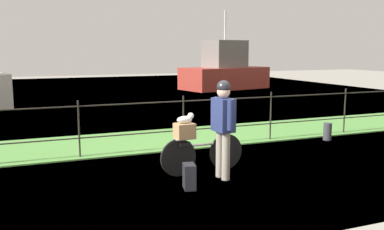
{
  "coord_description": "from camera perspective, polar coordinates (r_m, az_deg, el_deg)",
  "views": [
    {
      "loc": [
        -3.31,
        -6.46,
        2.2
      ],
      "look_at": [
        -0.18,
        1.24,
        0.9
      ],
      "focal_mm": 39.8,
      "sensor_mm": 36.0,
      "label": 1
    }
  ],
  "objects": [
    {
      "name": "harbor_water",
      "position": [
        19.28,
        -12.12,
        2.13
      ],
      "size": [
        30.0,
        30.0,
        0.0
      ],
      "primitive_type": "plane",
      "color": "slate",
      "rests_on": "ground"
    },
    {
      "name": "grass_strip",
      "position": [
        10.44,
        -3.16,
        -3.21
      ],
      "size": [
        27.0,
        2.4,
        0.03
      ],
      "primitive_type": "cube",
      "color": "#569342",
      "rests_on": "ground"
    },
    {
      "name": "bicycle_main",
      "position": [
        7.6,
        1.33,
        -5.2
      ],
      "size": [
        1.62,
        0.2,
        0.66
      ],
      "color": "black",
      "rests_on": "ground"
    },
    {
      "name": "ground_plane",
      "position": [
        7.58,
        4.82,
        -8.01
      ],
      "size": [
        60.0,
        60.0,
        0.0
      ],
      "primitive_type": "plane",
      "color": "gray"
    },
    {
      "name": "mooring_bollard",
      "position": [
        10.83,
        17.69,
        -2.13
      ],
      "size": [
        0.2,
        0.2,
        0.42
      ],
      "primitive_type": "cylinder",
      "color": "#38383D",
      "rests_on": "ground"
    },
    {
      "name": "wooden_crate",
      "position": [
        7.36,
        -1.01,
        -2.14
      ],
      "size": [
        0.34,
        0.29,
        0.26
      ],
      "primitive_type": "cube",
      "rotation": [
        0.0,
        0.0,
        0.07
      ],
      "color": "#A87F51",
      "rests_on": "bicycle_main"
    },
    {
      "name": "backpack_on_paving",
      "position": [
        6.79,
        -0.37,
        -8.23
      ],
      "size": [
        0.24,
        0.31,
        0.4
      ],
      "primitive_type": "cube",
      "rotation": [
        0.0,
        0.0,
        1.35
      ],
      "color": "black",
      "rests_on": "ground"
    },
    {
      "name": "terrier_dog",
      "position": [
        7.33,
        -0.84,
        -0.53
      ],
      "size": [
        0.32,
        0.16,
        0.18
      ],
      "color": "silver",
      "rests_on": "wooden_crate"
    },
    {
      "name": "cyclist_person",
      "position": [
        7.16,
        4.2,
        -0.75
      ],
      "size": [
        0.29,
        0.54,
        1.68
      ],
      "color": "gray",
      "rests_on": "ground"
    },
    {
      "name": "iron_fence",
      "position": [
        9.37,
        -1.17,
        -0.39
      ],
      "size": [
        18.04,
        0.04,
        1.18
      ],
      "color": "#28231E",
      "rests_on": "ground"
    },
    {
      "name": "moored_boat_near",
      "position": [
        23.72,
        4.39,
        5.85
      ],
      "size": [
        5.17,
        3.28,
        4.26
      ],
      "color": "#9E3328",
      "rests_on": "ground"
    }
  ]
}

